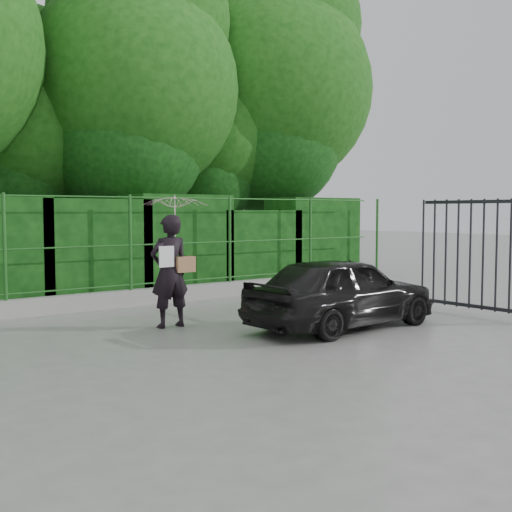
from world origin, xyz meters
TOP-DOWN VIEW (x-y plane):
  - ground at (0.00, 0.00)m, footprint 80.00×80.00m
  - kerb at (0.00, 4.50)m, footprint 14.00×0.25m
  - fence at (0.22, 4.50)m, footprint 14.13×0.06m
  - hedge at (-0.08, 5.50)m, footprint 14.20×1.20m
  - trees at (1.14, 7.74)m, footprint 17.10×6.15m
  - gate at (4.60, -0.72)m, footprint 0.22×2.33m
  - woman at (-0.06, 2.12)m, footprint 1.00×1.02m
  - car at (1.89, 0.41)m, footprint 3.34×1.46m

SIDE VIEW (x-z plane):
  - ground at x=0.00m, z-range 0.00..0.00m
  - kerb at x=0.00m, z-range 0.00..0.30m
  - car at x=1.89m, z-range 0.00..1.12m
  - hedge at x=-0.08m, z-range -0.07..2.13m
  - gate at x=4.60m, z-range 0.01..2.37m
  - fence at x=0.22m, z-range 0.30..2.10m
  - woman at x=-0.06m, z-range 0.33..2.38m
  - trees at x=1.14m, z-range 0.58..8.66m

